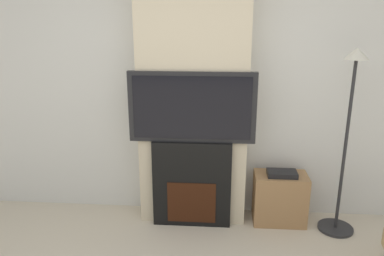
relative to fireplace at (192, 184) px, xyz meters
The scene contains 6 objects.
wall_back 0.98m from the fireplace, 90.00° to the left, with size 6.00×0.06×2.70m.
chimney_breast 0.94m from the fireplace, 90.00° to the left, with size 1.03×0.30×2.70m.
fireplace is the anchor object (origin of this frame).
television 0.76m from the fireplace, 90.00° to the right, with size 1.17×0.07×0.66m.
floor_lamp 1.50m from the fireplace, ahead, with size 0.33×0.33×1.73m.
media_stand 0.88m from the fireplace, ahead, with size 0.51×0.31×0.56m.
Camera 1 is at (0.25, -1.61, 1.98)m, focal length 35.00 mm.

